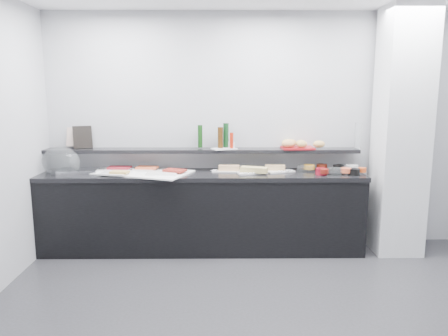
{
  "coord_description": "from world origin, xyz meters",
  "views": [
    {
      "loc": [
        -0.49,
        -3.12,
        1.82
      ],
      "look_at": [
        -0.45,
        1.45,
        1.0
      ],
      "focal_mm": 35.0,
      "sensor_mm": 36.0,
      "label": 1
    }
  ],
  "objects_px": {
    "carafe": "(358,136)",
    "bread_tray": "(298,148)",
    "cloche_base": "(79,171)",
    "condiment_tray": "(224,149)",
    "framed_print": "(83,137)",
    "sandwich_plate_mid": "(252,173)"
  },
  "relations": [
    {
      "from": "sandwich_plate_mid",
      "to": "condiment_tray",
      "type": "height_order",
      "value": "condiment_tray"
    },
    {
      "from": "condiment_tray",
      "to": "bread_tray",
      "type": "distance_m",
      "value": 0.85
    },
    {
      "from": "carafe",
      "to": "framed_print",
      "type": "bearing_deg",
      "value": 178.45
    },
    {
      "from": "framed_print",
      "to": "bread_tray",
      "type": "height_order",
      "value": "framed_print"
    },
    {
      "from": "sandwich_plate_mid",
      "to": "bread_tray",
      "type": "xyz_separation_m",
      "value": [
        0.54,
        0.22,
        0.25
      ]
    },
    {
      "from": "bread_tray",
      "to": "carafe",
      "type": "bearing_deg",
      "value": -4.97
    },
    {
      "from": "sandwich_plate_mid",
      "to": "carafe",
      "type": "bearing_deg",
      "value": -5.14
    },
    {
      "from": "cloche_base",
      "to": "condiment_tray",
      "type": "xyz_separation_m",
      "value": [
        1.64,
        0.11,
        0.24
      ]
    },
    {
      "from": "framed_print",
      "to": "carafe",
      "type": "distance_m",
      "value": 3.18
    },
    {
      "from": "cloche_base",
      "to": "condiment_tray",
      "type": "height_order",
      "value": "condiment_tray"
    },
    {
      "from": "condiment_tray",
      "to": "sandwich_plate_mid",
      "type": "bearing_deg",
      "value": -54.79
    },
    {
      "from": "framed_print",
      "to": "bread_tray",
      "type": "relative_size",
      "value": 0.72
    },
    {
      "from": "carafe",
      "to": "bread_tray",
      "type": "bearing_deg",
      "value": 177.96
    },
    {
      "from": "framed_print",
      "to": "carafe",
      "type": "height_order",
      "value": "carafe"
    },
    {
      "from": "cloche_base",
      "to": "framed_print",
      "type": "xyz_separation_m",
      "value": [
        0.01,
        0.2,
        0.36
      ]
    },
    {
      "from": "sandwich_plate_mid",
      "to": "framed_print",
      "type": "bearing_deg",
      "value": 157.8
    },
    {
      "from": "cloche_base",
      "to": "condiment_tray",
      "type": "relative_size",
      "value": 1.59
    },
    {
      "from": "cloche_base",
      "to": "condiment_tray",
      "type": "distance_m",
      "value": 1.66
    },
    {
      "from": "sandwich_plate_mid",
      "to": "carafe",
      "type": "relative_size",
      "value": 1.07
    },
    {
      "from": "cloche_base",
      "to": "sandwich_plate_mid",
      "type": "relative_size",
      "value": 1.32
    },
    {
      "from": "condiment_tray",
      "to": "carafe",
      "type": "distance_m",
      "value": 1.54
    },
    {
      "from": "cloche_base",
      "to": "framed_print",
      "type": "height_order",
      "value": "framed_print"
    }
  ]
}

